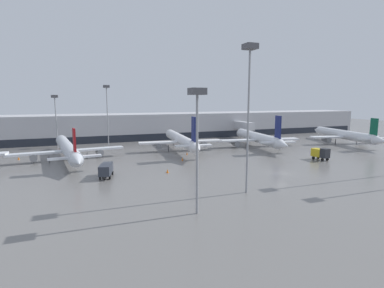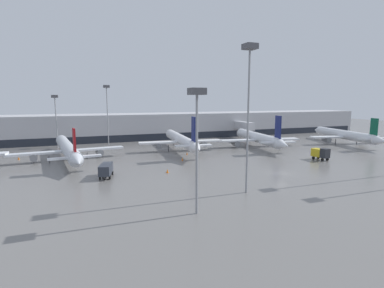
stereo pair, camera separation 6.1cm
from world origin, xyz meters
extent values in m
plane|color=slate|center=(0.00, 0.00, 0.00)|extent=(320.00, 320.00, 0.00)
cube|color=#B2B2B7|center=(0.00, 62.00, 4.50)|extent=(160.00, 16.00, 9.00)
cube|color=#1E232D|center=(0.00, 53.95, 1.20)|extent=(156.80, 0.10, 2.40)
cube|color=#BCBCC1|center=(21.35, 48.84, 4.60)|extent=(2.60, 10.31, 2.80)
cylinder|color=#3F4247|center=(21.35, 44.29, 1.60)|extent=(0.44, 0.44, 3.20)
cylinder|color=silver|center=(14.83, 30.25, 2.68)|extent=(7.14, 27.06, 2.97)
cone|color=silver|center=(17.19, 45.16, 2.68)|extent=(3.30, 3.67, 2.82)
cone|color=silver|center=(12.39, 14.75, 2.68)|extent=(3.34, 4.82, 2.67)
cube|color=silver|center=(14.73, 29.58, 2.08)|extent=(25.78, 7.03, 0.44)
cube|color=silver|center=(12.90, 18.01, 2.98)|extent=(9.88, 3.22, 0.35)
cube|color=navy|center=(12.90, 18.01, 6.73)|extent=(0.79, 2.79, 6.32)
cylinder|color=slate|center=(7.65, 30.70, 1.18)|extent=(2.14, 3.60, 1.63)
cylinder|color=slate|center=(21.81, 28.46, 1.18)|extent=(2.14, 3.60, 1.63)
cylinder|color=#2D2D33|center=(16.20, 38.89, 0.67)|extent=(0.20, 0.20, 1.34)
cylinder|color=#2D2D33|center=(10.58, 29.56, 0.67)|extent=(0.20, 0.20, 1.34)
cylinder|color=#2D2D33|center=(18.67, 28.28, 0.67)|extent=(0.20, 0.20, 1.34)
cylinder|color=silver|center=(-38.30, 29.12, 2.71)|extent=(6.59, 31.69, 2.88)
cone|color=silver|center=(-40.35, 46.36, 2.71)|extent=(3.09, 3.47, 2.73)
cone|color=silver|center=(-36.18, 11.30, 2.71)|extent=(3.08, 4.59, 2.59)
cube|color=silver|center=(-38.20, 28.33, 2.13)|extent=(25.73, 5.27, 0.44)
cube|color=silver|center=(-36.58, 14.70, 3.00)|extent=(9.83, 2.41, 0.35)
cube|color=maroon|center=(-36.58, 14.70, 6.08)|extent=(0.60, 2.06, 5.02)
cylinder|color=slate|center=(-45.33, 27.48, 1.26)|extent=(1.87, 2.65, 1.58)
cylinder|color=slate|center=(-31.07, 29.18, 1.26)|extent=(1.87, 2.65, 1.58)
cylinder|color=#2D2D33|center=(-39.51, 39.31, 0.71)|extent=(0.20, 0.20, 1.41)
cylinder|color=#2D2D33|center=(-42.18, 27.06, 0.71)|extent=(0.20, 0.20, 1.41)
cylinder|color=#2D2D33|center=(-34.04, 28.03, 0.71)|extent=(0.20, 0.20, 1.41)
cylinder|color=silver|center=(43.73, 24.89, 2.96)|extent=(8.37, 26.99, 2.85)
cone|color=silver|center=(46.84, 39.62, 2.96)|extent=(3.30, 3.63, 2.71)
cone|color=silver|center=(40.50, 9.60, 2.96)|extent=(3.39, 4.71, 2.56)
cube|color=silver|center=(43.59, 24.23, 2.39)|extent=(23.04, 7.53, 0.44)
cube|color=silver|center=(41.16, 12.75, 3.24)|extent=(8.86, 3.37, 0.35)
cube|color=#0C5138|center=(41.16, 12.75, 6.36)|extent=(0.88, 2.59, 5.10)
cylinder|color=slate|center=(37.30, 25.56, 1.52)|extent=(2.18, 3.39, 1.57)
cylinder|color=slate|center=(49.87, 22.90, 1.52)|extent=(2.18, 3.39, 1.57)
cylinder|color=#2D2D33|center=(45.54, 33.47, 0.84)|extent=(0.20, 0.20, 1.67)
cylinder|color=#2D2D33|center=(39.86, 24.33, 0.84)|extent=(0.20, 0.20, 1.67)
cylinder|color=#2D2D33|center=(47.04, 22.81, 0.84)|extent=(0.20, 0.20, 1.67)
cylinder|color=white|center=(-9.40, 31.42, 3.12)|extent=(5.82, 29.71, 2.76)
cone|color=white|center=(-7.71, 47.64, 3.12)|extent=(2.93, 3.29, 2.62)
cone|color=white|center=(-11.15, 14.65, 3.12)|extent=(2.90, 4.38, 2.49)
cube|color=white|center=(-9.48, 30.69, 2.56)|extent=(23.11, 5.27, 0.44)
cube|color=white|center=(-10.81, 17.89, 3.39)|extent=(8.84, 2.52, 0.35)
cube|color=navy|center=(-10.81, 17.89, 7.02)|extent=(0.63, 2.64, 6.16)
cylinder|color=slate|center=(-15.87, 31.35, 1.73)|extent=(1.84, 3.34, 1.52)
cylinder|color=slate|center=(-3.09, 30.02, 1.73)|extent=(1.84, 3.34, 1.52)
cylinder|color=#2D2D33|center=(-8.41, 40.98, 0.94)|extent=(0.20, 0.20, 1.87)
cylinder|color=#2D2D33|center=(-13.21, 30.33, 0.94)|extent=(0.20, 0.20, 1.87)
cylinder|color=#2D2D33|center=(-5.91, 29.57, 0.94)|extent=(0.20, 0.20, 1.87)
cube|color=#2D333D|center=(-31.70, 7.87, 1.57)|extent=(2.65, 3.59, 1.74)
cube|color=#333842|center=(-31.04, 10.37, 1.54)|extent=(2.25, 2.36, 1.68)
cylinder|color=black|center=(-31.85, 10.67, 0.35)|extent=(0.42, 0.74, 0.70)
cylinder|color=black|center=(-30.19, 10.23, 0.35)|extent=(0.42, 0.74, 0.70)
cylinder|color=black|center=(-32.67, 7.54, 0.35)|extent=(0.42, 0.74, 0.70)
cylinder|color=black|center=(-31.01, 7.10, 0.35)|extent=(0.42, 0.74, 0.70)
cube|color=gold|center=(16.83, 7.90, 1.62)|extent=(1.98, 2.69, 1.84)
cube|color=#26282D|center=(17.00, 5.84, 1.78)|extent=(1.81, 1.70, 2.17)
cylinder|color=black|center=(17.80, 5.85, 0.35)|extent=(0.31, 0.72, 0.70)
cylinder|color=black|center=(16.20, 5.72, 0.35)|extent=(0.31, 0.72, 0.70)
cylinder|color=black|center=(17.59, 8.41, 0.35)|extent=(0.31, 0.72, 0.70)
cylinder|color=black|center=(15.99, 8.29, 0.35)|extent=(0.31, 0.72, 0.70)
cone|color=orange|center=(-49.19, 33.30, 0.28)|extent=(0.50, 0.50, 0.56)
cone|color=orange|center=(-13.54, 18.01, 0.40)|extent=(0.36, 0.36, 0.80)
cone|color=orange|center=(-9.86, 24.88, 0.34)|extent=(0.39, 0.39, 0.68)
cone|color=orange|center=(-20.12, 8.02, 0.35)|extent=(0.50, 0.50, 0.69)
cylinder|color=gray|center=(-26.94, 49.20, 8.80)|extent=(0.30, 0.30, 17.60)
cube|color=#4C4C51|center=(-26.94, 49.20, 18.00)|extent=(1.80, 1.80, 0.80)
cylinder|color=gray|center=(-12.52, -8.26, 10.51)|extent=(0.30, 0.30, 21.03)
cube|color=#4C4C51|center=(-12.52, -8.26, 21.43)|extent=(1.80, 1.80, 0.80)
cylinder|color=gray|center=(-41.42, 48.92, 7.27)|extent=(0.30, 0.30, 14.55)
cube|color=#4C4C51|center=(-41.42, 48.92, 14.95)|extent=(1.80, 1.80, 0.80)
cylinder|color=gray|center=(-22.73, -13.43, 7.26)|extent=(0.30, 0.30, 14.52)
cube|color=#4C4C51|center=(-22.73, -13.43, 14.92)|extent=(1.80, 1.80, 0.80)
camera|label=1|loc=(-36.12, -46.20, 13.92)|focal=28.00mm
camera|label=2|loc=(-36.06, -46.22, 13.92)|focal=28.00mm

